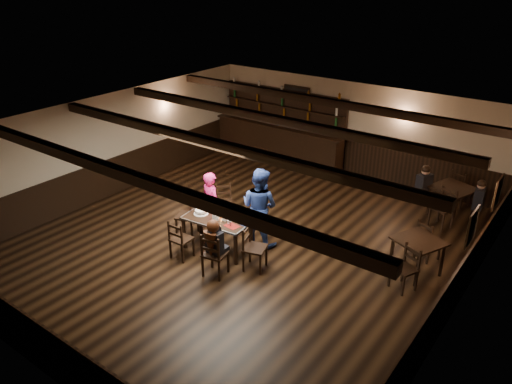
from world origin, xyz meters
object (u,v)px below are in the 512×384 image
Objects in this scene: chair_near_right at (213,252)px; chair_near_left at (179,237)px; woman_pink at (211,204)px; cake at (201,212)px; bar_counter at (280,137)px; dining_table at (217,223)px; man_blue at (260,207)px.

chair_near_left is at bearing 175.81° from chair_near_right.
cake is (0.09, -0.44, 0.02)m from woman_pink.
chair_near_right is at bearing -67.33° from bar_counter.
dining_table is 1.04m from chair_near_right.
man_blue is 1.28m from cake.
dining_table is at bearing 125.92° from chair_near_right.
man_blue is 5.53× the size of cake.
chair_near_right is at bearing 148.39° from woman_pink.
man_blue is 0.39× the size of bar_counter.
bar_counter is (-1.99, 5.37, 0.06)m from dining_table.
chair_near_right reaches higher than chair_near_left.
dining_table is 0.98× the size of woman_pink.
bar_counter is (-1.59, 6.14, 0.21)m from chair_near_left.
woman_pink is 1.13m from man_blue.
dining_table is 0.87m from chair_near_left.
chair_near_right is (1.00, -0.07, 0.04)m from chair_near_left.
chair_near_left is 1.22m from woman_pink.
chair_near_right is (0.61, -0.84, -0.11)m from dining_table.
woman_pink is 4.83× the size of cake.
cake is (-0.98, -0.82, -0.09)m from man_blue.
bar_counter is at bearing 110.30° from dining_table.
chair_near_left is 1.86m from man_blue.
man_blue is (0.55, 0.79, 0.23)m from dining_table.
dining_table is at bearing 53.56° from man_blue.
chair_near_left reaches higher than cake.
chair_near_right is 6.73m from bar_counter.
woman_pink is at bearing 101.24° from cake.
chair_near_right is at bearing -38.23° from cake.
dining_table is 5.73m from bar_counter.
chair_near_right is 0.54× the size of man_blue.
dining_table is 0.34× the size of bar_counter.
bar_counter reaches higher than chair_near_right.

